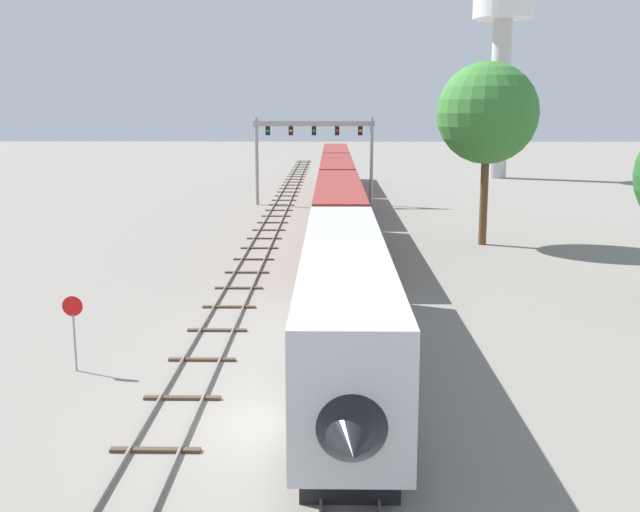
# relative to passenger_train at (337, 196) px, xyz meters

# --- Properties ---
(ground_plane) EXTENTS (400.00, 400.00, 0.00)m
(ground_plane) POSITION_rel_passenger_train_xyz_m (-2.00, -39.36, -2.60)
(ground_plane) COLOR gray
(track_main) EXTENTS (2.60, 200.00, 0.16)m
(track_main) POSITION_rel_passenger_train_xyz_m (0.00, 20.64, -2.54)
(track_main) COLOR slate
(track_main) RESTS_ON ground
(track_near) EXTENTS (2.60, 160.00, 0.16)m
(track_near) POSITION_rel_passenger_train_xyz_m (-5.50, 0.64, -2.54)
(track_near) COLOR slate
(track_near) RESTS_ON ground
(passenger_train) EXTENTS (3.04, 91.32, 4.80)m
(passenger_train) POSITION_rel_passenger_train_xyz_m (0.00, 0.00, 0.00)
(passenger_train) COLOR silver
(passenger_train) RESTS_ON ground
(signal_gantry) EXTENTS (12.10, 0.49, 8.70)m
(signal_gantry) POSITION_rel_passenger_train_xyz_m (-2.25, 15.25, 3.76)
(signal_gantry) COLOR #999BA0
(signal_gantry) RESTS_ON ground
(water_tower) EXTENTS (8.27, 8.27, 26.91)m
(water_tower) POSITION_rel_passenger_train_xyz_m (22.55, 45.84, 17.75)
(water_tower) COLOR beige
(water_tower) RESTS_ON ground
(stop_sign) EXTENTS (0.76, 0.08, 2.88)m
(stop_sign) POSITION_rel_passenger_train_xyz_m (-10.00, -34.59, -0.73)
(stop_sign) COLOR gray
(stop_sign) RESTS_ON ground
(trackside_tree_mid) EXTENTS (7.08, 7.08, 12.84)m
(trackside_tree_mid) POSITION_rel_passenger_train_xyz_m (10.35, -7.37, 6.66)
(trackside_tree_mid) COLOR brown
(trackside_tree_mid) RESTS_ON ground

